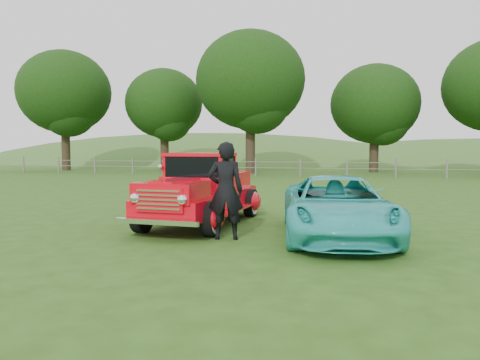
% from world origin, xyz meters
% --- Properties ---
extents(ground, '(140.00, 140.00, 0.00)m').
position_xyz_m(ground, '(0.00, 0.00, 0.00)').
color(ground, '#294B14').
rests_on(ground, ground).
extents(distant_hills, '(116.00, 60.00, 18.00)m').
position_xyz_m(distant_hills, '(-4.08, 59.46, -4.55)').
color(distant_hills, '#335F23').
rests_on(distant_hills, ground).
extents(fence_line, '(48.00, 0.12, 1.20)m').
position_xyz_m(fence_line, '(0.00, 22.00, 0.60)').
color(fence_line, '#6B635A').
rests_on(fence_line, ground).
extents(tree_far_west, '(7.60, 7.60, 9.93)m').
position_xyz_m(tree_far_west, '(-20.00, 26.00, 6.49)').
color(tree_far_west, black).
rests_on(tree_far_west, ground).
extents(tree_mid_west, '(6.40, 6.40, 8.46)m').
position_xyz_m(tree_mid_west, '(-12.00, 28.00, 5.55)').
color(tree_mid_west, black).
rests_on(tree_mid_west, ground).
extents(tree_near_west, '(8.00, 8.00, 10.42)m').
position_xyz_m(tree_near_west, '(-4.00, 25.00, 6.80)').
color(tree_near_west, black).
rests_on(tree_near_west, ground).
extents(tree_near_east, '(6.80, 6.80, 8.33)m').
position_xyz_m(tree_near_east, '(5.00, 29.00, 5.25)').
color(tree_near_east, black).
rests_on(tree_near_east, ground).
extents(red_pickup, '(2.48, 5.09, 1.78)m').
position_xyz_m(red_pickup, '(-0.45, 2.21, 0.80)').
color(red_pickup, black).
rests_on(red_pickup, ground).
extents(teal_sedan, '(2.81, 4.95, 1.30)m').
position_xyz_m(teal_sedan, '(2.88, 1.16, 0.65)').
color(teal_sedan, '#2FBDB5').
rests_on(teal_sedan, ground).
extents(man, '(0.83, 0.64, 2.03)m').
position_xyz_m(man, '(0.63, 0.47, 1.02)').
color(man, black).
rests_on(man, ground).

